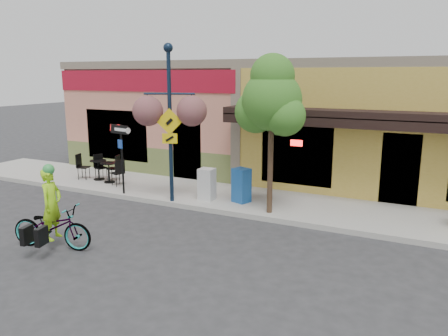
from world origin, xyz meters
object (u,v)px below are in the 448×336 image
cyclist_rider (52,214)px  newspaper_box_grey (207,184)px  lamp_post (170,125)px  street_tree (271,135)px  bicycle (52,227)px  one_way_sign (122,160)px  building (299,117)px  newspaper_box_blue (241,185)px

cyclist_rider → newspaper_box_grey: 4.96m
lamp_post → street_tree: 3.13m
bicycle → one_way_sign: (-1.27, 4.14, 0.76)m
building → one_way_sign: 7.87m
building → lamp_post: lamp_post is taller
newspaper_box_blue → street_tree: bearing=-7.8°
newspaper_box_blue → building: bearing=110.5°
bicycle → newspaper_box_blue: bearing=-41.2°
one_way_sign → newspaper_box_blue: one_way_sign is taller
newspaper_box_grey → cyclist_rider: bearing=-107.8°
cyclist_rider → lamp_post: lamp_post is taller
bicycle → cyclist_rider: size_ratio=1.19×
lamp_post → street_tree: (3.11, 0.26, -0.15)m
bicycle → newspaper_box_grey: size_ratio=2.00×
newspaper_box_blue → street_tree: street_tree is taller
cyclist_rider → newspaper_box_blue: bearing=-40.7°
bicycle → street_tree: size_ratio=0.45×
lamp_post → one_way_sign: (-1.90, 0.03, -1.24)m
lamp_post → one_way_sign: 2.27m
bicycle → building: bearing=-26.5°
lamp_post → street_tree: bearing=-19.4°
cyclist_rider → one_way_sign: size_ratio=0.73×
building → bicycle: building is taller
one_way_sign → building: bearing=73.6°
bicycle → street_tree: 6.04m
newspaper_box_blue → street_tree: (1.14, -0.60, 1.70)m
lamp_post → street_tree: size_ratio=1.07×
street_tree → building: bearing=100.5°
newspaper_box_blue → newspaper_box_grey: (-1.07, -0.24, -0.03)m
bicycle → newspaper_box_blue: 5.61m
newspaper_box_blue → cyclist_rider: bearing=-97.4°
newspaper_box_blue → newspaper_box_grey: 1.10m
lamp_post → newspaper_box_grey: lamp_post is taller
cyclist_rider → bicycle: bearing=76.5°
one_way_sign → newspaper_box_blue: 4.01m
bicycle → lamp_post: 4.62m
bicycle → cyclist_rider: 0.31m
building → newspaper_box_grey: size_ratio=18.39×
cyclist_rider → newspaper_box_grey: cyclist_rider is taller
newspaper_box_blue → lamp_post: bearing=-136.8°
newspaper_box_grey → street_tree: bearing=-9.6°
one_way_sign → newspaper_box_grey: one_way_sign is taller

